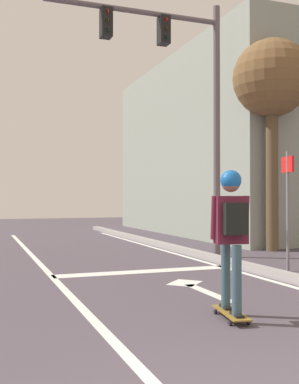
{
  "coord_description": "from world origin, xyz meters",
  "views": [
    {
      "loc": [
        -1.94,
        -2.15,
        1.39
      ],
      "look_at": [
        0.7,
        5.05,
        1.49
      ],
      "focal_mm": 44.02,
      "sensor_mm": 36.0,
      "label": 1
    }
  ],
  "objects": [
    {
      "name": "skateboard",
      "position": [
        0.81,
        2.61,
        0.07
      ],
      "size": [
        0.35,
        0.8,
        0.08
      ],
      "color": "olive",
      "rests_on": "ground"
    },
    {
      "name": "skater",
      "position": [
        0.8,
        2.59,
        1.11
      ],
      "size": [
        0.45,
        0.61,
        1.63
      ],
      "color": "#37535F",
      "rests_on": "skateboard"
    },
    {
      "name": "lane_arrow_stem",
      "position": [
        1.25,
        4.03,
        0.0
      ],
      "size": [
        0.16,
        1.4,
        0.01
      ],
      "primitive_type": "cube",
      "color": "silver",
      "rests_on": "ground"
    },
    {
      "name": "roadside_tree",
      "position": [
        5.34,
        8.33,
        4.44
      ],
      "size": [
        2.05,
        2.05,
        5.58
      ],
      "color": "brown",
      "rests_on": "ground"
    },
    {
      "name": "lane_line_center",
      "position": [
        -0.69,
        6.0,
        0.0
      ],
      "size": [
        0.12,
        20.0,
        0.01
      ],
      "primitive_type": "cube",
      "color": "silver",
      "rests_on": "ground"
    },
    {
      "name": "traffic_signal_mast",
      "position": [
        2.39,
        7.73,
        4.13
      ],
      "size": [
        4.13,
        0.34,
        5.94
      ],
      "color": "#60555A",
      "rests_on": "ground"
    },
    {
      "name": "building_block",
      "position": [
        9.3,
        14.41,
        3.37
      ],
      "size": [
        8.9,
        11.61,
        6.74
      ],
      "primitive_type": "cube",
      "color": "gray",
      "rests_on": "ground"
    },
    {
      "name": "street_sign_post",
      "position": [
        3.58,
        5.3,
        1.48
      ],
      "size": [
        0.12,
        0.44,
        2.27
      ],
      "color": "slate",
      "rests_on": "ground"
    },
    {
      "name": "stop_bar",
      "position": [
        1.08,
        6.23,
        0.0
      ],
      "size": [
        3.53,
        0.4,
        0.01
      ],
      "primitive_type": "cube",
      "color": "silver",
      "rests_on": "ground"
    },
    {
      "name": "lane_arrow_head",
      "position": [
        1.25,
        4.88,
        0.0
      ],
      "size": [
        0.71,
        0.71,
        0.01
      ],
      "primitive_type": "cube",
      "rotation": [
        0.0,
        0.0,
        0.79
      ],
      "color": "silver",
      "rests_on": "ground"
    },
    {
      "name": "curb_strip",
      "position": [
        2.95,
        6.0,
        0.07
      ],
      "size": [
        0.24,
        24.0,
        0.14
      ],
      "primitive_type": "cube",
      "color": "#989392",
      "rests_on": "ground"
    },
    {
      "name": "lane_line_curbside",
      "position": [
        2.7,
        6.0,
        0.0
      ],
      "size": [
        0.12,
        20.0,
        0.01
      ],
      "primitive_type": "cube",
      "color": "silver",
      "rests_on": "ground"
    }
  ]
}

